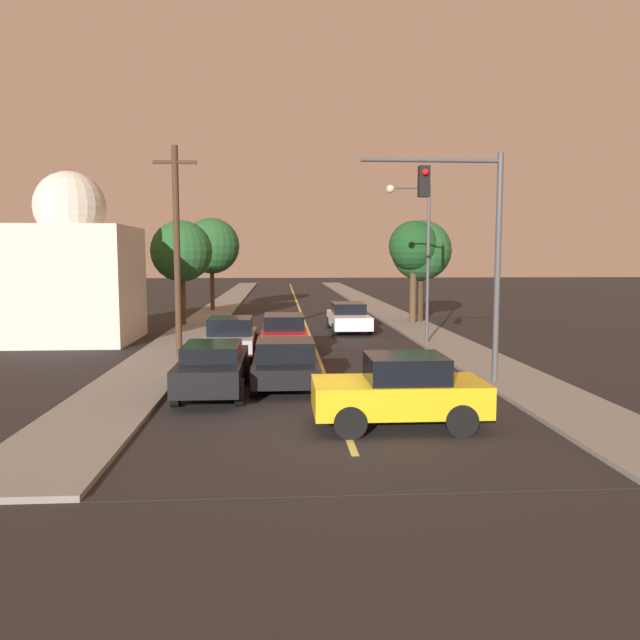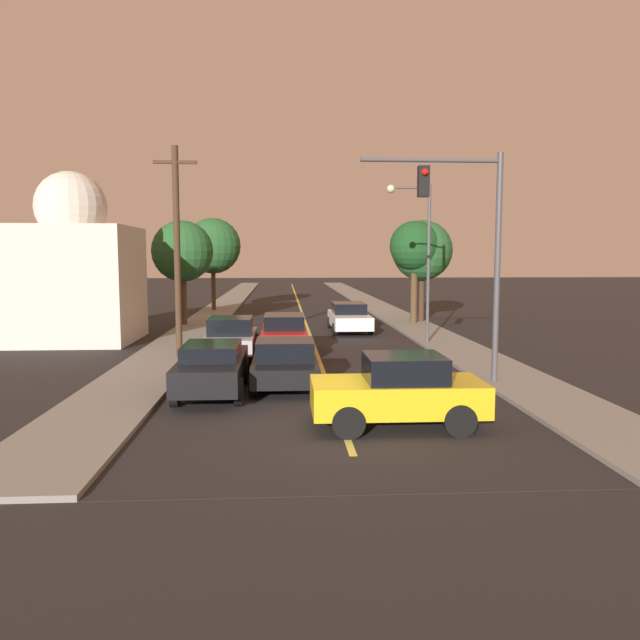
{
  "view_description": "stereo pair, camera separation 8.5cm",
  "coord_description": "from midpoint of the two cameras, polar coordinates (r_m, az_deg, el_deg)",
  "views": [
    {
      "loc": [
        -1.47,
        -13.83,
        3.92
      ],
      "look_at": [
        0.0,
        8.78,
        1.6
      ],
      "focal_mm": 35.0,
      "sensor_mm": 36.0,
      "label": 1
    },
    {
      "loc": [
        -1.38,
        -13.83,
        3.92
      ],
      "look_at": [
        0.0,
        8.78,
        1.6
      ],
      "focal_mm": 35.0,
      "sensor_mm": 36.0,
      "label": 2
    }
  ],
  "objects": [
    {
      "name": "sidewalk_right",
      "position": [
        50.52,
        4.67,
        1.45
      ],
      "size": [
        2.5,
        80.0,
        0.12
      ],
      "color": "gray",
      "rests_on": "ground"
    },
    {
      "name": "utility_pole_left",
      "position": [
        23.96,
        -13.05,
        6.38
      ],
      "size": [
        1.6,
        0.24,
        7.85
      ],
      "color": "#422D1E",
      "rests_on": "ground"
    },
    {
      "name": "sidewalk_left",
      "position": [
        50.18,
        -8.86,
        1.37
      ],
      "size": [
        2.5,
        80.0,
        0.12
      ],
      "color": "gray",
      "rests_on": "ground"
    },
    {
      "name": "tree_right_near",
      "position": [
        36.12,
        8.49,
        6.63
      ],
      "size": [
        2.84,
        2.84,
        5.81
      ],
      "color": "#4C3823",
      "rests_on": "ground"
    },
    {
      "name": "car_near_lane_second",
      "position": [
        24.67,
        -3.42,
        -1.36
      ],
      "size": [
        1.87,
        4.84,
        1.65
      ],
      "color": "red",
      "rests_on": "ground"
    },
    {
      "name": "car_crossing_right",
      "position": [
        14.5,
        7.18,
        -6.42
      ],
      "size": [
        3.93,
        2.0,
        1.68
      ],
      "rotation": [
        0.0,
        0.0,
        1.57
      ],
      "color": "gold",
      "rests_on": "ground"
    },
    {
      "name": "car_outer_lane_front",
      "position": [
        18.03,
        -9.87,
        -4.22
      ],
      "size": [
        1.88,
        4.8,
        1.48
      ],
      "color": "black",
      "rests_on": "ground"
    },
    {
      "name": "tree_left_far",
      "position": [
        44.83,
        -9.94,
        6.68
      ],
      "size": [
        3.92,
        3.92,
        6.49
      ],
      "color": "#4C3823",
      "rests_on": "ground"
    },
    {
      "name": "tree_left_near",
      "position": [
        35.57,
        -12.62,
        6.12
      ],
      "size": [
        3.39,
        3.39,
        5.78
      ],
      "color": "#4C3823",
      "rests_on": "ground"
    },
    {
      "name": "tree_right_far",
      "position": [
        36.97,
        9.17,
        6.27
      ],
      "size": [
        3.5,
        3.5,
        5.89
      ],
      "color": "#3D2B1C",
      "rests_on": "ground"
    },
    {
      "name": "car_far_oncoming",
      "position": [
        32.53,
        2.53,
        0.28
      ],
      "size": [
        2.0,
        5.2,
        1.5
      ],
      "rotation": [
        0.0,
        0.0,
        3.14
      ],
      "color": "white",
      "rests_on": "ground"
    },
    {
      "name": "streetlamp_right",
      "position": [
        27.7,
        8.84,
        7.13
      ],
      "size": [
        1.95,
        0.36,
        6.89
      ],
      "color": "#47474C",
      "rests_on": "ground"
    },
    {
      "name": "car_outer_lane_second",
      "position": [
        24.43,
        -8.25,
        -1.53
      ],
      "size": [
        1.97,
        4.47,
        1.58
      ],
      "color": "#A5A8B2",
      "rests_on": "ground"
    },
    {
      "name": "domed_building_left",
      "position": [
        30.71,
        -21.76,
        4.15
      ],
      "size": [
        5.46,
        5.46,
        7.74
      ],
      "color": "beige",
      "rests_on": "ground"
    },
    {
      "name": "ground_plane",
      "position": [
        14.45,
        2.12,
        -9.91
      ],
      "size": [
        200.0,
        200.0,
        0.0
      ],
      "primitive_type": "plane",
      "color": "black"
    },
    {
      "name": "traffic_signal_mast",
      "position": [
        19.25,
        13.4,
        7.94
      ],
      "size": [
        4.25,
        0.42,
        6.85
      ],
      "color": "#47474C",
      "rests_on": "ground"
    },
    {
      "name": "road_surface",
      "position": [
        50.0,
        -2.07,
        1.36
      ],
      "size": [
        9.36,
        80.0,
        0.01
      ],
      "color": "black",
      "rests_on": "ground"
    },
    {
      "name": "car_near_lane_front",
      "position": [
        18.69,
        -3.32,
        -3.97
      ],
      "size": [
        2.04,
        3.95,
        1.46
      ],
      "color": "black",
      "rests_on": "ground"
    }
  ]
}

